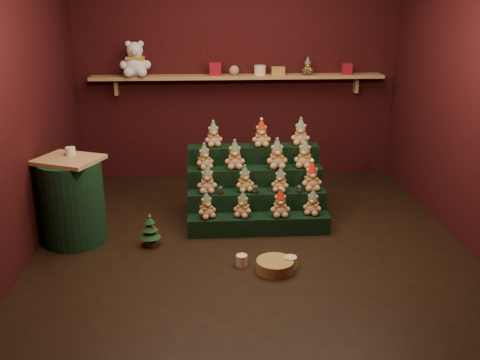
{
  "coord_description": "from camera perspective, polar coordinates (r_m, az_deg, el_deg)",
  "views": [
    {
      "loc": [
        -0.41,
        -4.75,
        2.21
      ],
      "look_at": [
        -0.08,
        0.25,
        0.51
      ],
      "focal_mm": 40.0,
      "sensor_mm": 36.0,
      "label": 1
    }
  ],
  "objects": [
    {
      "name": "front_wall",
      "position": [
        2.85,
        4.65,
        2.16
      ],
      "size": [
        4.0,
        0.1,
        2.8
      ],
      "primitive_type": "cube",
      "color": "black",
      "rests_on": "ground"
    },
    {
      "name": "teddy_13",
      "position": [
        5.68,
        2.29,
        5.01
      ],
      "size": [
        0.2,
        0.18,
        0.28
      ],
      "primitive_type": null,
      "rotation": [
        0.0,
        0.0,
        0.01
      ],
      "color": "tan",
      "rests_on": "riser_tier_back"
    },
    {
      "name": "teddy_12",
      "position": [
        5.69,
        -2.86,
        4.95
      ],
      "size": [
        0.22,
        0.21,
        0.27
      ],
      "primitive_type": null,
      "rotation": [
        0.0,
        0.0,
        0.21
      ],
      "color": "tan",
      "rests_on": "riser_tier_back"
    },
    {
      "name": "gift_tin_red_b",
      "position": [
        6.87,
        11.29,
        11.57
      ],
      "size": [
        0.12,
        0.12,
        0.14
      ],
      "primitive_type": "cube",
      "color": "maroon",
      "rests_on": "back_shelf"
    },
    {
      "name": "teddy_8",
      "position": [
        5.52,
        -3.83,
        2.54
      ],
      "size": [
        0.24,
        0.23,
        0.26
      ],
      "primitive_type": null,
      "rotation": [
        0.0,
        0.0,
        0.47
      ],
      "color": "tan",
      "rests_on": "riser_tier_midback"
    },
    {
      "name": "teddy_6",
      "position": [
        5.4,
        4.34,
        0.07
      ],
      "size": [
        0.23,
        0.22,
        0.25
      ],
      "primitive_type": null,
      "rotation": [
        0.0,
        0.0,
        -0.38
      ],
      "color": "tan",
      "rests_on": "riser_tier_midfront"
    },
    {
      "name": "teddy_11",
      "position": [
        5.59,
        6.91,
        2.83
      ],
      "size": [
        0.27,
        0.25,
        0.3
      ],
      "primitive_type": null,
      "rotation": [
        0.0,
        0.0,
        -0.36
      ],
      "color": "tan",
      "rests_on": "riser_tier_midback"
    },
    {
      "name": "riser_tier_front",
      "position": [
        5.32,
        2.0,
        -4.75
      ],
      "size": [
        1.4,
        0.22,
        0.18
      ],
      "primitive_type": "cube",
      "color": "black",
      "rests_on": "ground"
    },
    {
      "name": "brown_bear",
      "position": [
        6.75,
        7.22,
        11.93
      ],
      "size": [
        0.16,
        0.15,
        0.2
      ],
      "primitive_type": null,
      "rotation": [
        0.0,
        0.0,
        -0.12
      ],
      "color": "#4E291A",
      "rests_on": "back_shelf"
    },
    {
      "name": "mug_right",
      "position": [
        4.68,
        5.4,
        -8.77
      ],
      "size": [
        0.11,
        0.11,
        0.11
      ],
      "primitive_type": "cylinder",
      "color": "beige",
      "rests_on": "ground"
    },
    {
      "name": "teddy_9",
      "position": [
        5.51,
        -0.56,
        2.73
      ],
      "size": [
        0.21,
        0.19,
        0.29
      ],
      "primitive_type": null,
      "rotation": [
        0.0,
        0.0,
        0.0
      ],
      "color": "tan",
      "rests_on": "riser_tier_midback"
    },
    {
      "name": "gift_tin_cream",
      "position": [
        6.68,
        2.14,
        11.62
      ],
      "size": [
        0.14,
        0.14,
        0.12
      ],
      "primitive_type": "cylinder",
      "color": "beige",
      "rests_on": "back_shelf"
    },
    {
      "name": "side_table",
      "position": [
        5.26,
        -17.4,
        -2.14
      ],
      "size": [
        0.68,
        0.63,
        0.83
      ],
      "rotation": [
        0.0,
        0.0,
        -0.41
      ],
      "color": "tan",
      "rests_on": "ground"
    },
    {
      "name": "mini_christmas_tree",
      "position": [
        5.08,
        -9.55,
        -5.3
      ],
      "size": [
        0.19,
        0.19,
        0.33
      ],
      "rotation": [
        0.0,
        0.0,
        0.04
      ],
      "color": "#48331A",
      "rests_on": "ground"
    },
    {
      "name": "snow_globe_a",
      "position": [
        5.33,
        -2.1,
        -1.07
      ],
      "size": [
        0.06,
        0.06,
        0.09
      ],
      "color": "black",
      "rests_on": "riser_tier_midfront"
    },
    {
      "name": "back_wall",
      "position": [
        6.86,
        -0.3,
        11.99
      ],
      "size": [
        4.0,
        0.1,
        2.8
      ],
      "primitive_type": "cube",
      "color": "black",
      "rests_on": "ground"
    },
    {
      "name": "wicker_basket",
      "position": [
        4.63,
        3.75,
        -9.11
      ],
      "size": [
        0.35,
        0.35,
        0.1
      ],
      "primitive_type": "cylinder",
      "rotation": [
        0.0,
        0.0,
        0.09
      ],
      "color": "olive",
      "rests_on": "ground"
    },
    {
      "name": "teddy_3",
      "position": [
        5.33,
        7.78,
        -2.32
      ],
      "size": [
        0.24,
        0.23,
        0.26
      ],
      "primitive_type": null,
      "rotation": [
        0.0,
        0.0,
        -0.45
      ],
      "color": "tan",
      "rests_on": "riser_tier_front"
    },
    {
      "name": "mug_left",
      "position": [
        4.71,
        0.18,
        -8.57
      ],
      "size": [
        0.1,
        0.1,
        0.1
      ],
      "primitive_type": "cylinder",
      "color": "beige",
      "rests_on": "ground"
    },
    {
      "name": "table_ornament",
      "position": [
        5.21,
        -17.64,
        2.96
      ],
      "size": [
        0.09,
        0.09,
        0.07
      ],
      "primitive_type": "cylinder",
      "color": "beige",
      "rests_on": "side_table"
    },
    {
      "name": "teddy_2",
      "position": [
        5.24,
        4.31,
        -2.45
      ],
      "size": [
        0.2,
        0.18,
        0.27
      ],
      "primitive_type": null,
      "rotation": [
        0.0,
        0.0,
        0.01
      ],
      "color": "tan",
      "rests_on": "riser_tier_front"
    },
    {
      "name": "teddy_1",
      "position": [
        5.22,
        0.31,
        -2.59
      ],
      "size": [
        0.24,
        0.23,
        0.26
      ],
      "primitive_type": null,
      "rotation": [
        0.0,
        0.0,
        -0.45
      ],
      "color": "tan",
      "rests_on": "riser_tier_front"
    },
    {
      "name": "left_wall",
      "position": [
        5.09,
        -22.75,
        8.17
      ],
      "size": [
        0.1,
        4.0,
        2.8
      ],
      "primitive_type": "cube",
      "color": "black",
      "rests_on": "ground"
    },
    {
      "name": "shelf_plush_ball",
      "position": [
        6.66,
        -0.62,
        11.61
      ],
      "size": [
        0.12,
        0.12,
        0.12
      ],
      "primitive_type": "sphere",
      "color": "tan",
      "rests_on": "back_shelf"
    },
    {
      "name": "riser_tier_midback",
      "position": [
        5.66,
        1.58,
        -1.3
      ],
      "size": [
        1.4,
        0.22,
        0.54
      ],
      "primitive_type": "cube",
      "color": "black",
      "rests_on": "ground"
    },
    {
      "name": "teddy_14",
      "position": [
        5.78,
        6.49,
        5.15
      ],
      "size": [
        0.23,
        0.21,
        0.28
      ],
      "primitive_type": null,
      "rotation": [
        0.0,
        0.0,
        -0.16
      ],
      "color": "tan",
      "rests_on": "riser_tier_back"
    },
    {
      "name": "back_shelf",
      "position": [
        6.7,
        -0.2,
        10.91
      ],
      "size": [
        3.6,
        0.26,
        0.24
      ],
      "color": "tan",
      "rests_on": "ground"
    },
    {
      "name": "teddy_10",
      "position": [
        5.54,
        3.96,
        2.82
      ],
      "size": [
        0.23,
        0.21,
        0.31
      ],
      "primitive_type": null,
      "rotation": [
        0.0,
        0.0,
        0.06
      ],
      "color": "tan",
      "rests_on": "riser_tier_midback"
    },
    {
      "name": "teddy_7",
      "position": [
        5.46,
        7.66,
        0.42
      ],
      "size": [
        0.23,
        0.21,
        0.29
      ],
      "primitive_type": null,
      "rotation": [
        0.0,
        0.0,
        0.09
      ],
      "color": "tan",
      "rests_on": "riser_tier_midfront"
    },
    {
      "name": "gift_tin_red_a",
      "position": [
        6.65,
        -2.66,
        11.75
      ],
      "size": [
        0.14,
        0.14,
        0.16
      ],
      "primitive_type": "cube",
      "color": "maroon",
      "rests_on": "back_shelf"
    },
    {
      "name": "ground",
      "position": [
        5.25,
        1.07,
        -6.12
      ],
      "size": [
        4.0,
        4.0,
        0.0
      ],
      "primitive_type": "plane",
      "color": "black",
      "rests_on": "ground"
    },
    {
      "name": "white_bear",
      "position": [
        6.67,
        -11.14,
        13.03
      ],
      "size": [
        0.38,
        0.35,
        0.53
      ],
      "primitive_type": null,
      "rotation": [
        0.0,
        0.0,
        0.02
      ],
      "color": "white",
      "rests_on": "back_shelf"
    },
    {
      "name": "teddy_0",
      "position": [
        5.21,
        -3.61,
        -2.67
      ],
      "size": [
        0.24,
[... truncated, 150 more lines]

